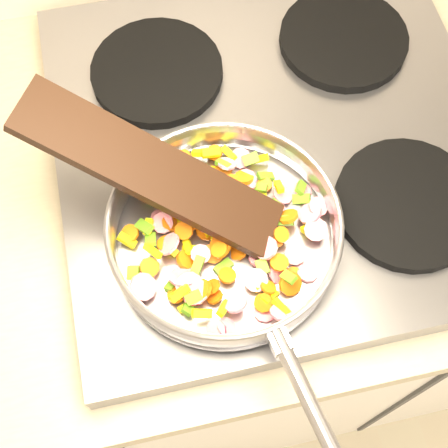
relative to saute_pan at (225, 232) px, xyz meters
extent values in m
cube|color=#939399|center=(0.10, 0.15, -0.07)|extent=(0.60, 0.60, 0.04)
cylinder|color=black|center=(-0.04, 0.01, -0.04)|extent=(0.19, 0.19, 0.02)
cylinder|color=black|center=(0.24, 0.01, -0.04)|extent=(0.19, 0.19, 0.02)
cylinder|color=black|center=(-0.04, 0.29, -0.04)|extent=(0.19, 0.19, 0.02)
cylinder|color=black|center=(0.24, 0.29, -0.04)|extent=(0.19, 0.19, 0.02)
cylinder|color=#9E9EA5|center=(0.00, 0.00, -0.03)|extent=(0.28, 0.28, 0.01)
torus|color=#9E9EA5|center=(0.00, 0.00, 0.00)|extent=(0.32, 0.32, 0.05)
torus|color=#9E9EA5|center=(0.00, 0.00, 0.02)|extent=(0.28, 0.28, 0.01)
cylinder|color=#9E9EA5|center=(0.04, -0.23, 0.01)|extent=(0.05, 0.19, 0.02)
cube|color=#9E9EA5|center=(0.03, -0.14, 0.01)|extent=(0.03, 0.03, 0.02)
cylinder|color=orange|center=(-0.07, -0.06, -0.01)|extent=(0.03, 0.03, 0.02)
cylinder|color=orange|center=(0.11, 0.00, -0.02)|extent=(0.02, 0.02, 0.01)
cube|color=#FFEE11|center=(0.04, 0.00, -0.02)|extent=(0.02, 0.02, 0.01)
cube|color=#5D9C1F|center=(-0.04, -0.03, -0.01)|extent=(0.02, 0.03, 0.01)
cylinder|color=#E41641|center=(0.02, -0.06, -0.01)|extent=(0.04, 0.04, 0.02)
cylinder|color=#E41641|center=(0.07, 0.02, -0.02)|extent=(0.04, 0.04, 0.01)
cube|color=#5D9C1F|center=(0.03, -0.05, -0.01)|extent=(0.02, 0.02, 0.01)
cylinder|color=orange|center=(-0.01, -0.01, -0.01)|extent=(0.03, 0.03, 0.03)
cube|color=#FFEE11|center=(-0.12, 0.02, -0.01)|extent=(0.03, 0.02, 0.02)
cube|color=#FFEE11|center=(0.01, 0.10, -0.02)|extent=(0.03, 0.01, 0.02)
cylinder|color=orange|center=(-0.01, -0.01, -0.01)|extent=(0.03, 0.03, 0.02)
cylinder|color=#E41641|center=(0.03, -0.10, -0.02)|extent=(0.03, 0.03, 0.01)
cube|color=#5D9C1F|center=(-0.07, -0.04, -0.02)|extent=(0.02, 0.02, 0.01)
cylinder|color=orange|center=(0.01, 0.05, -0.01)|extent=(0.03, 0.03, 0.03)
cube|color=#5D9C1F|center=(0.05, 0.06, -0.01)|extent=(0.03, 0.02, 0.01)
cube|color=#5D9C1F|center=(0.05, 0.04, -0.02)|extent=(0.01, 0.02, 0.01)
cylinder|color=orange|center=(-0.01, -0.05, -0.01)|extent=(0.03, 0.03, 0.01)
cylinder|color=#E41641|center=(0.09, -0.06, -0.02)|extent=(0.04, 0.04, 0.01)
cylinder|color=orange|center=(0.07, -0.02, 0.00)|extent=(0.02, 0.02, 0.02)
cylinder|color=orange|center=(0.04, -0.07, -0.01)|extent=(0.02, 0.02, 0.01)
cylinder|color=#E41641|center=(0.04, 0.06, -0.01)|extent=(0.04, 0.04, 0.02)
cylinder|color=#E41641|center=(0.04, -0.03, 0.00)|extent=(0.04, 0.04, 0.02)
cube|color=#FFEE11|center=(0.04, 0.06, -0.01)|extent=(0.02, 0.02, 0.02)
cube|color=#FFEE11|center=(0.07, 0.10, -0.01)|extent=(0.03, 0.01, 0.02)
cylinder|color=orange|center=(0.07, -0.06, -0.02)|extent=(0.02, 0.02, 0.01)
cube|color=#5D9C1F|center=(0.02, 0.08, -0.01)|extent=(0.02, 0.02, 0.01)
cube|color=#FFEE11|center=(-0.07, 0.09, 0.00)|extent=(0.03, 0.02, 0.01)
cylinder|color=orange|center=(0.04, 0.07, 0.00)|extent=(0.04, 0.04, 0.02)
cylinder|color=orange|center=(0.03, -0.09, -0.02)|extent=(0.02, 0.03, 0.02)
cylinder|color=#E41641|center=(-0.03, -0.02, -0.01)|extent=(0.03, 0.03, 0.01)
cube|color=#FFEE11|center=(0.03, 0.04, -0.01)|extent=(0.02, 0.01, 0.02)
cylinder|color=#E41641|center=(0.11, 0.05, -0.02)|extent=(0.04, 0.04, 0.01)
cylinder|color=#E41641|center=(-0.01, 0.02, -0.01)|extent=(0.03, 0.03, 0.02)
cube|color=#5D9C1F|center=(0.11, 0.05, -0.01)|extent=(0.02, 0.02, 0.02)
cylinder|color=#E41641|center=(-0.05, -0.05, -0.01)|extent=(0.05, 0.04, 0.03)
cube|color=#5D9C1F|center=(0.08, 0.00, -0.01)|extent=(0.02, 0.02, 0.01)
cube|color=#5D9C1F|center=(-0.03, 0.08, -0.01)|extent=(0.02, 0.02, 0.02)
cylinder|color=orange|center=(-0.05, -0.02, -0.02)|extent=(0.03, 0.03, 0.02)
cube|color=#FFEE11|center=(-0.05, 0.00, -0.01)|extent=(0.01, 0.02, 0.02)
cylinder|color=#E41641|center=(-0.07, 0.09, -0.01)|extent=(0.04, 0.05, 0.03)
cylinder|color=orange|center=(0.06, -0.08, -0.01)|extent=(0.03, 0.03, 0.03)
cylinder|color=orange|center=(0.06, -0.01, -0.01)|extent=(0.04, 0.04, 0.01)
cylinder|color=orange|center=(-0.02, -0.02, -0.02)|extent=(0.03, 0.03, 0.02)
cube|color=#5D9C1F|center=(0.07, 0.07, -0.02)|extent=(0.02, 0.01, 0.02)
cylinder|color=orange|center=(0.01, -0.02, -0.02)|extent=(0.03, 0.04, 0.02)
cylinder|color=orange|center=(-0.09, 0.08, -0.02)|extent=(0.03, 0.03, 0.01)
cylinder|color=#E41641|center=(-0.04, 0.09, 0.00)|extent=(0.03, 0.03, 0.01)
cylinder|color=orange|center=(-0.07, 0.01, -0.01)|extent=(0.03, 0.03, 0.01)
cylinder|color=orange|center=(-0.03, 0.12, 0.00)|extent=(0.02, 0.02, 0.01)
cube|color=#FFEE11|center=(-0.04, 0.00, -0.02)|extent=(0.02, 0.01, 0.01)
cube|color=#FFEE11|center=(-0.09, 0.00, 0.00)|extent=(0.02, 0.03, 0.01)
cylinder|color=orange|center=(0.03, 0.01, -0.01)|extent=(0.03, 0.04, 0.03)
cylinder|color=#E41641|center=(0.11, 0.01, -0.01)|extent=(0.04, 0.04, 0.02)
cylinder|color=#E41641|center=(0.11, -0.02, -0.01)|extent=(0.04, 0.04, 0.02)
cube|color=#FFEE11|center=(-0.10, -0.02, -0.02)|extent=(0.02, 0.03, 0.02)
cylinder|color=#E41641|center=(-0.01, -0.09, 0.00)|extent=(0.04, 0.04, 0.02)
cube|color=#5D9C1F|center=(-0.05, -0.07, 0.00)|extent=(0.02, 0.02, 0.01)
cylinder|color=orange|center=(-0.03, -0.07, -0.02)|extent=(0.02, 0.03, 0.02)
cube|color=#FFEE11|center=(-0.08, 0.09, -0.02)|extent=(0.03, 0.02, 0.02)
cylinder|color=#E41641|center=(-0.11, -0.04, -0.01)|extent=(0.03, 0.04, 0.03)
cube|color=#5D9C1F|center=(0.06, 0.10, -0.01)|extent=(0.02, 0.02, 0.01)
cube|color=#5D9C1F|center=(-0.01, -0.04, -0.02)|extent=(0.03, 0.02, 0.01)
cube|color=#FFEE11|center=(-0.05, -0.09, 0.00)|extent=(0.03, 0.01, 0.02)
cylinder|color=#E41641|center=(-0.02, -0.11, -0.01)|extent=(0.03, 0.03, 0.02)
cube|color=#5D9C1F|center=(-0.02, 0.10, 0.00)|extent=(0.02, 0.02, 0.02)
cylinder|color=orange|center=(-0.04, -0.06, -0.01)|extent=(0.03, 0.04, 0.03)
cylinder|color=orange|center=(-0.02, 0.06, -0.02)|extent=(0.02, 0.03, 0.02)
cylinder|color=orange|center=(0.02, 0.10, -0.02)|extent=(0.02, 0.02, 0.02)
cylinder|color=#E41641|center=(-0.07, 0.05, -0.02)|extent=(0.03, 0.03, 0.01)
cube|color=#5D9C1F|center=(0.03, 0.00, 0.00)|extent=(0.02, 0.02, 0.02)
cylinder|color=orange|center=(0.07, 0.06, -0.02)|extent=(0.03, 0.03, 0.01)
cylinder|color=orange|center=(-0.02, 0.02, -0.02)|extent=(0.03, 0.04, 0.02)
cylinder|color=orange|center=(-0.01, -0.02, 0.00)|extent=(0.03, 0.03, 0.02)
cube|color=#5D9C1F|center=(0.02, 0.10, -0.01)|extent=(0.02, 0.02, 0.01)
cylinder|color=orange|center=(-0.05, 0.01, 0.00)|extent=(0.03, 0.03, 0.02)
cube|color=#FFEE11|center=(-0.09, 0.03, 0.00)|extent=(0.02, 0.02, 0.01)
cube|color=#5D9C1F|center=(0.04, 0.04, -0.02)|extent=(0.02, 0.02, 0.01)
cube|color=#5D9C1F|center=(-0.08, 0.08, -0.01)|extent=(0.02, 0.02, 0.01)
cylinder|color=orange|center=(0.08, 0.01, 0.00)|extent=(0.03, 0.03, 0.02)
cylinder|color=#E41641|center=(-0.06, 0.07, -0.02)|extent=(0.05, 0.05, 0.01)
cube|color=#5D9C1F|center=(-0.12, -0.02, -0.01)|extent=(0.02, 0.02, 0.01)
cube|color=#FFEE11|center=(0.01, 0.11, 0.00)|extent=(0.02, 0.01, 0.01)
cube|color=#FFEE11|center=(0.08, 0.05, 0.00)|extent=(0.01, 0.02, 0.01)
cylinder|color=#E41641|center=(0.05, 0.01, -0.02)|extent=(0.04, 0.04, 0.02)
cylinder|color=#E41641|center=(-0.07, 0.09, -0.01)|extent=(0.04, 0.04, 0.03)
cube|color=#FFEE11|center=(0.01, 0.04, 0.00)|extent=(0.02, 0.03, 0.01)
cube|color=#5D9C1F|center=(-0.02, 0.06, -0.01)|extent=(0.02, 0.02, 0.02)
cylinder|color=#E41641|center=(0.05, -0.06, -0.02)|extent=(0.04, 0.03, 0.03)
cube|color=#FFEE11|center=(-0.05, 0.04, -0.02)|extent=(0.02, 0.02, 0.01)
cylinder|color=orange|center=(-0.06, 0.03, -0.01)|extent=(0.03, 0.04, 0.03)
cylinder|color=orange|center=(0.03, 0.05, 0.00)|extent=(0.03, 0.04, 0.02)
cylinder|color=#E41641|center=(-0.05, -0.06, -0.01)|extent=(0.04, 0.04, 0.02)
cube|color=#5D9C1F|center=(-0.09, 0.03, 0.00)|extent=(0.03, 0.03, 0.02)
cube|color=#FFEE11|center=(0.03, 0.11, -0.01)|extent=(0.02, 0.02, 0.01)
cube|color=#FFEE11|center=(-0.01, 0.00, -0.01)|extent=(0.01, 0.02, 0.01)
cylinder|color=#E41641|center=(-0.02, 0.03, -0.02)|extent=(0.04, 0.04, 0.01)
cube|color=#FFEE11|center=(-0.07, -0.06, 0.00)|extent=(0.03, 0.02, 0.02)
cylinder|color=orange|center=(-0.04, 0.03, -0.01)|extent=(0.03, 0.03, 0.01)
cube|color=#FFEE11|center=(-0.04, 0.10, 0.00)|extent=(0.02, 0.02, 0.01)
cube|color=#5D9C1F|center=(0.07, 0.03, -0.01)|extent=(0.02, 0.02, 0.01)
cube|color=#FFEE11|center=(-0.01, 0.12, -0.01)|extent=(0.02, 0.02, 0.01)
cube|color=#FFEE11|center=(-0.01, 0.01, -0.02)|extent=(0.02, 0.02, 0.02)
cube|color=#FFEE11|center=(0.04, -0.08, -0.02)|extent=(0.02, 0.02, 0.02)
cube|color=#FFEE11|center=(0.01, 0.00, -0.01)|extent=(0.03, 0.01, 0.02)
cylinder|color=orange|center=(0.02, 0.07, 0.00)|extent=(0.03, 0.03, 0.01)
cylinder|color=orange|center=(-0.05, 0.06, -0.02)|extent=(0.03, 0.03, 0.02)
cylinder|color=#E41641|center=(-0.06, -0.04, -0.01)|extent=(0.04, 0.04, 0.02)
cylinder|color=#E41641|center=(-0.04, -0.11, -0.01)|extent=(0.03, 0.03, 0.02)
cube|color=#FFEE11|center=(0.10, -0.01, -0.02)|extent=(0.02, 0.02, 0.01)
cube|color=#FFEE11|center=(0.05, 0.05, -0.01)|extent=(0.02, 0.02, 0.02)
cube|color=#5D9C1F|center=(-0.05, 0.07, -0.01)|extent=(0.03, 0.02, 0.02)
cylinder|color=#E41641|center=(-0.07, 0.00, 0.00)|extent=(0.04, 0.04, 0.03)
cube|color=#5D9C1F|center=(-0.06, -0.08, -0.01)|extent=(0.02, 0.03, 0.02)
cylinder|color=#E41641|center=(0.12, 0.01, 0.00)|extent=(0.03, 0.03, 0.02)
cube|color=#FFEE11|center=(-0.03, 0.02, 0.00)|extent=(0.02, 0.03, 0.02)
cylinder|color=orange|center=(-0.03, -0.06, -0.01)|extent=(0.03, 0.02, 0.02)
cylinder|color=orange|center=(0.05, -0.05, -0.01)|extent=(0.03, 0.03, 0.01)
cube|color=#FFEE11|center=(0.01, 0.00, -0.01)|extent=(0.03, 0.03, 0.02)
cube|color=#5D9C1F|center=(0.11, 0.03, -0.02)|extent=(0.02, 0.02, 0.02)
cube|color=#FFEE11|center=(0.04, -0.10, 0.00)|extent=(0.02, 0.03, 0.01)
cylinder|color=#E41641|center=(-0.11, -0.02, -0.02)|extent=(0.05, 0.05, 0.01)
cylinder|color=#E41641|center=(0.04, -0.11, 0.00)|extent=(0.04, 0.03, 0.02)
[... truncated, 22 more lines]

